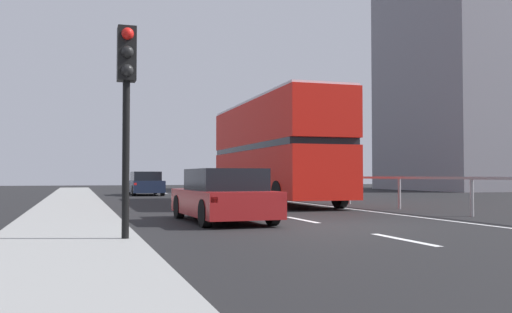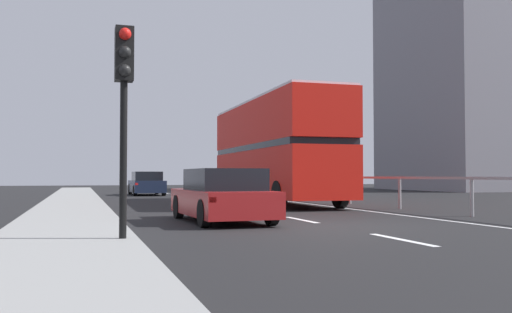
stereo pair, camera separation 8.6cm
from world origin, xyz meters
The scene contains 9 objects.
ground_plane centered at (0.00, 0.00, -0.05)m, with size 74.39×120.00×0.10m, color black.
near_sidewalk_kerb centered at (-5.87, 0.00, 0.07)m, with size 2.39×80.00×0.14m, color gray.
lane_paint_markings centered at (2.25, 8.13, 0.00)m, with size 3.64×46.00×0.01m.
bridge_side_railing centered at (5.12, 9.00, 0.93)m, with size 0.10×42.00×1.14m.
distant_building_block centered at (27.72, 27.33, 9.72)m, with size 15.59×13.09×19.41m.
double_decker_bus_red centered at (2.24, 10.23, 2.31)m, with size 2.72×11.10×4.30m.
hatchback_car_near centered at (-2.15, 1.72, 0.65)m, with size 1.94×4.34×1.34m.
traffic_signal_pole centered at (-4.93, -2.74, 2.76)m, with size 0.30×0.42×3.49m.
sedan_car_ahead centered at (-1.72, 22.52, 0.68)m, with size 1.87×4.58×1.42m.
Camera 2 is at (-5.62, -12.23, 1.16)m, focal length 39.64 mm.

